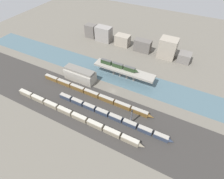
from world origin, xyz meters
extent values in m
plane|color=#666056|center=(0.00, 0.00, 0.00)|extent=(400.00, 400.00, 0.00)
cube|color=#33302D|center=(0.00, -24.00, 0.00)|extent=(280.00, 42.00, 0.01)
cube|color=#47606B|center=(0.00, 20.16, 0.00)|extent=(320.00, 26.04, 0.01)
cube|color=gray|center=(0.00, 20.16, 7.97)|extent=(54.36, 9.81, 1.80)
cylinder|color=gray|center=(-9.77, 20.16, 3.53)|extent=(2.24, 2.24, 7.07)
cylinder|color=gray|center=(-3.26, 20.16, 3.53)|extent=(2.24, 2.24, 7.07)
cylinder|color=gray|center=(3.26, 20.16, 3.53)|extent=(2.24, 2.24, 7.07)
cylinder|color=gray|center=(9.77, 20.16, 3.53)|extent=(2.24, 2.24, 7.07)
cube|color=#23381E|center=(-17.20, 20.16, 10.66)|extent=(9.96, 2.64, 3.59)
cube|color=#4C4C4C|center=(-17.20, 20.16, 12.65)|extent=(9.56, 2.43, 0.40)
cube|color=#23381E|center=(-6.07, 20.16, 10.66)|extent=(9.96, 2.64, 3.59)
cube|color=#4C4C4C|center=(-6.07, 20.16, 12.65)|extent=(9.56, 2.43, 0.40)
cube|color=#23381E|center=(5.07, 20.16, 10.66)|extent=(9.96, 2.64, 3.59)
cube|color=#4C4C4C|center=(5.07, 20.16, 12.65)|extent=(9.56, 2.43, 0.40)
cone|color=#23381E|center=(11.79, 20.16, 10.48)|extent=(3.49, 2.38, 2.38)
cube|color=gray|center=(-58.74, -35.69, 1.86)|extent=(11.75, 3.07, 3.73)
cube|color=#B7B2A3|center=(-58.74, -35.69, 3.93)|extent=(11.28, 2.83, 0.40)
cube|color=gray|center=(-46.04, -35.69, 1.86)|extent=(11.75, 3.07, 3.73)
cube|color=#B7B2A3|center=(-46.04, -35.69, 3.93)|extent=(11.28, 2.83, 0.40)
cube|color=gray|center=(-33.33, -35.69, 1.86)|extent=(11.75, 3.07, 3.73)
cube|color=#B7B2A3|center=(-33.33, -35.69, 3.93)|extent=(11.28, 2.83, 0.40)
cube|color=gray|center=(-20.62, -35.69, 1.86)|extent=(11.75, 3.07, 3.73)
cube|color=#B7B2A3|center=(-20.62, -35.69, 3.93)|extent=(11.28, 2.83, 0.40)
cube|color=gray|center=(-7.92, -35.69, 1.86)|extent=(11.75, 3.07, 3.73)
cube|color=#B7B2A3|center=(-7.92, -35.69, 3.93)|extent=(11.28, 2.83, 0.40)
cube|color=gray|center=(4.79, -35.69, 1.86)|extent=(11.75, 3.07, 3.73)
cube|color=#B7B2A3|center=(4.79, -35.69, 3.93)|extent=(11.28, 2.83, 0.40)
cube|color=gray|center=(17.49, -35.69, 1.86)|extent=(11.75, 3.07, 3.73)
cube|color=#B7B2A3|center=(17.49, -35.69, 3.93)|extent=(11.28, 2.83, 0.40)
cube|color=gray|center=(30.20, -35.69, 1.86)|extent=(11.75, 3.07, 3.73)
cube|color=#B7B2A3|center=(30.20, -35.69, 3.93)|extent=(11.28, 2.83, 0.40)
cone|color=gray|center=(38.13, -35.69, 1.68)|extent=(4.11, 2.77, 2.77)
cube|color=#2D384C|center=(-28.69, -24.27, 1.72)|extent=(9.68, 3.05, 3.45)
cube|color=#9E998E|center=(-28.69, -24.27, 3.65)|extent=(9.30, 2.80, 0.40)
cube|color=#2D384C|center=(-17.94, -24.27, 1.72)|extent=(9.68, 3.05, 3.45)
cube|color=#9E998E|center=(-17.94, -24.27, 3.65)|extent=(9.30, 2.80, 0.40)
cube|color=#2D384C|center=(-7.18, -24.27, 1.72)|extent=(9.68, 3.05, 3.45)
cube|color=#9E998E|center=(-7.18, -24.27, 3.65)|extent=(9.30, 2.80, 0.40)
cube|color=#2D384C|center=(3.57, -24.27, 1.72)|extent=(9.68, 3.05, 3.45)
cube|color=#9E998E|center=(3.57, -24.27, 3.65)|extent=(9.30, 2.80, 0.40)
cube|color=#2D384C|center=(14.32, -24.27, 1.72)|extent=(9.68, 3.05, 3.45)
cube|color=#9E998E|center=(14.32, -24.27, 3.65)|extent=(9.30, 2.80, 0.40)
cube|color=#2D384C|center=(25.07, -24.27, 1.72)|extent=(9.68, 3.05, 3.45)
cube|color=#9E998E|center=(25.07, -24.27, 3.65)|extent=(9.30, 2.80, 0.40)
cube|color=#2D384C|center=(35.83, -24.27, 1.72)|extent=(9.68, 3.05, 3.45)
cube|color=#9E998E|center=(35.83, -24.27, 3.65)|extent=(9.30, 2.80, 0.40)
cube|color=#2D384C|center=(46.58, -24.27, 1.72)|extent=(9.68, 3.05, 3.45)
cube|color=#9E998E|center=(46.58, -24.27, 3.65)|extent=(9.30, 2.80, 0.40)
cone|color=#2D384C|center=(53.12, -24.27, 1.55)|extent=(3.39, 2.74, 2.74)
cube|color=brown|center=(-53.64, -11.89, 1.84)|extent=(12.83, 2.83, 3.69)
cube|color=#9E998E|center=(-53.64, -11.89, 3.89)|extent=(12.32, 2.60, 0.40)
cube|color=brown|center=(-40.14, -11.89, 1.84)|extent=(12.83, 2.83, 3.69)
cube|color=#9E998E|center=(-40.14, -11.89, 3.89)|extent=(12.32, 2.60, 0.40)
cube|color=brown|center=(-26.64, -11.89, 1.84)|extent=(12.83, 2.83, 3.69)
cube|color=#9E998E|center=(-26.64, -11.89, 3.89)|extent=(12.32, 2.60, 0.40)
cube|color=brown|center=(-13.14, -11.89, 1.84)|extent=(12.83, 2.83, 3.69)
cube|color=#9E998E|center=(-13.14, -11.89, 3.89)|extent=(12.32, 2.60, 0.40)
cube|color=brown|center=(0.36, -11.89, 1.84)|extent=(12.83, 2.83, 3.69)
cube|color=#9E998E|center=(0.36, -11.89, 3.89)|extent=(12.32, 2.60, 0.40)
cube|color=brown|center=(13.86, -11.89, 1.84)|extent=(12.83, 2.83, 3.69)
cube|color=#9E998E|center=(13.86, -11.89, 3.89)|extent=(12.32, 2.60, 0.40)
cube|color=brown|center=(27.36, -11.89, 1.84)|extent=(12.83, 2.83, 3.69)
cube|color=#9E998E|center=(27.36, -11.89, 3.89)|extent=(12.32, 2.60, 0.40)
cone|color=brown|center=(36.02, -11.89, 1.66)|extent=(4.49, 2.55, 2.55)
cube|color=#9E998E|center=(-32.04, 0.24, 4.54)|extent=(27.28, 10.47, 9.08)
cube|color=slate|center=(-32.04, 0.24, 10.07)|extent=(26.73, 7.33, 1.99)
cylinder|color=#4C4C51|center=(24.98, -22.35, 6.30)|extent=(1.05, 1.05, 12.61)
cube|color=black|center=(24.98, -22.35, 13.21)|extent=(1.00, 0.70, 1.20)
cube|color=#605B56|center=(-65.74, 70.95, 7.43)|extent=(12.15, 8.68, 14.86)
cube|color=gray|center=(-47.73, 69.46, 8.31)|extent=(17.75, 10.33, 16.63)
cube|color=gray|center=(-24.69, 70.79, 5.78)|extent=(15.62, 10.33, 11.55)
cube|color=#605B56|center=(-0.71, 68.71, 6.31)|extent=(17.42, 8.61, 12.63)
cube|color=gray|center=(24.66, 69.59, 9.95)|extent=(16.66, 13.13, 19.91)
cube|color=slate|center=(42.22, 69.55, 4.57)|extent=(11.62, 11.51, 9.14)
camera|label=1|loc=(46.03, -90.51, 99.97)|focal=28.00mm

